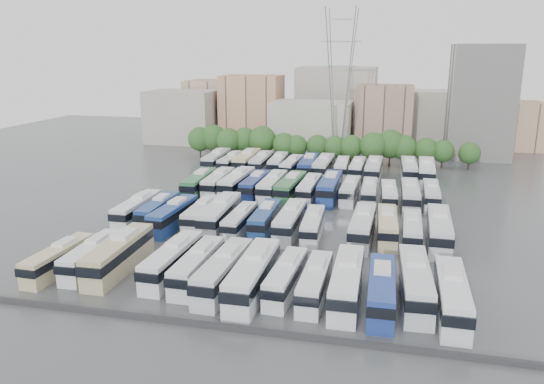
% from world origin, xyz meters
% --- Properties ---
extents(ground, '(220.00, 220.00, 0.00)m').
position_xyz_m(ground, '(0.00, 0.00, 0.00)').
color(ground, '#424447').
rests_on(ground, ground).
extents(parapet, '(56.00, 0.50, 0.50)m').
position_xyz_m(parapet, '(0.00, -33.00, 0.25)').
color(parapet, '#2D2D30').
rests_on(parapet, ground).
extents(tree_line, '(65.41, 7.75, 8.05)m').
position_xyz_m(tree_line, '(-2.59, 42.13, 4.34)').
color(tree_line, black).
rests_on(tree_line, ground).
extents(city_buildings, '(102.00, 35.00, 20.00)m').
position_xyz_m(city_buildings, '(-7.46, 71.86, 7.87)').
color(city_buildings, '#9E998E').
rests_on(city_buildings, ground).
extents(apartment_tower, '(14.00, 14.00, 26.00)m').
position_xyz_m(apartment_tower, '(34.00, 58.00, 13.00)').
color(apartment_tower, silver).
rests_on(apartment_tower, ground).
extents(electricity_pylon, '(9.00, 6.91, 33.83)m').
position_xyz_m(electricity_pylon, '(2.00, 50.00, 18.66)').
color(electricity_pylon, slate).
rests_on(electricity_pylon, ground).
extents(bus_r0_s0, '(2.80, 10.97, 3.41)m').
position_xyz_m(bus_r0_s0, '(-21.32, -25.02, 1.68)').
color(bus_r0_s0, '#C6BA88').
rests_on(bus_r0_s0, ground).
extents(bus_r0_s1, '(2.88, 11.23, 3.50)m').
position_xyz_m(bus_r0_s1, '(-18.12, -23.40, 1.72)').
color(bus_r0_s1, silver).
rests_on(bus_r0_s1, ground).
extents(bus_r0_s2, '(3.34, 13.36, 4.16)m').
position_xyz_m(bus_r0_s2, '(-14.82, -23.00, 2.04)').
color(bus_r0_s2, tan).
rests_on(bus_r0_s2, ground).
extents(bus_r0_s4, '(2.92, 12.22, 3.82)m').
position_xyz_m(bus_r0_s4, '(-8.31, -22.93, 1.87)').
color(bus_r0_s4, silver).
rests_on(bus_r0_s4, ground).
extents(bus_r0_s5, '(2.59, 11.72, 3.68)m').
position_xyz_m(bus_r0_s5, '(-5.04, -23.60, 1.80)').
color(bus_r0_s5, silver).
rests_on(bus_r0_s5, ground).
extents(bus_r0_s6, '(3.17, 12.78, 3.98)m').
position_xyz_m(bus_r0_s6, '(-1.68, -24.61, 1.96)').
color(bus_r0_s6, silver).
rests_on(bus_r0_s6, ground).
extents(bus_r0_s7, '(3.04, 13.55, 4.25)m').
position_xyz_m(bus_r0_s7, '(1.71, -25.16, 2.08)').
color(bus_r0_s7, silver).
rests_on(bus_r0_s7, ground).
extents(bus_r0_s8, '(2.84, 11.09, 3.45)m').
position_xyz_m(bus_r0_s8, '(4.98, -24.07, 1.70)').
color(bus_r0_s8, white).
rests_on(bus_r0_s8, ground).
extents(bus_r0_s9, '(2.41, 11.01, 3.45)m').
position_xyz_m(bus_r0_s9, '(8.13, -24.52, 1.70)').
color(bus_r0_s9, silver).
rests_on(bus_r0_s9, ground).
extents(bus_r0_s10, '(3.04, 13.01, 4.07)m').
position_xyz_m(bus_r0_s10, '(11.37, -24.36, 2.00)').
color(bus_r0_s10, silver).
rests_on(bus_r0_s10, ground).
extents(bus_r0_s11, '(2.90, 12.04, 3.76)m').
position_xyz_m(bus_r0_s11, '(14.83, -25.11, 1.85)').
color(bus_r0_s11, navy).
rests_on(bus_r0_s11, ground).
extents(bus_r0_s12, '(3.50, 13.28, 4.13)m').
position_xyz_m(bus_r0_s12, '(18.11, -23.01, 2.03)').
color(bus_r0_s12, silver).
rests_on(bus_r0_s12, ground).
extents(bus_r0_s13, '(2.83, 12.68, 3.98)m').
position_xyz_m(bus_r0_s13, '(21.47, -25.06, 1.95)').
color(bus_r0_s13, silver).
rests_on(bus_r0_s13, ground).
extents(bus_r1_s0, '(2.78, 12.21, 3.82)m').
position_xyz_m(bus_r1_s0, '(-21.38, -5.71, 1.88)').
color(bus_r1_s0, silver).
rests_on(bus_r1_s0, ground).
extents(bus_r1_s1, '(2.81, 11.61, 3.62)m').
position_xyz_m(bus_r1_s1, '(-18.29, -5.20, 1.78)').
color(bus_r1_s1, navy).
rests_on(bus_r1_s1, ground).
extents(bus_r1_s2, '(3.13, 12.21, 3.80)m').
position_xyz_m(bus_r1_s2, '(-15.06, -7.13, 1.87)').
color(bus_r1_s2, navy).
rests_on(bus_r1_s2, ground).
extents(bus_r1_s3, '(2.74, 11.37, 3.55)m').
position_xyz_m(bus_r1_s3, '(-11.46, -5.35, 1.74)').
color(bus_r1_s3, silver).
rests_on(bus_r1_s3, ground).
extents(bus_r1_s4, '(3.28, 13.24, 4.13)m').
position_xyz_m(bus_r1_s4, '(-8.45, -5.77, 2.03)').
color(bus_r1_s4, silver).
rests_on(bus_r1_s4, ground).
extents(bus_r1_s5, '(2.47, 10.83, 3.39)m').
position_xyz_m(bus_r1_s5, '(-5.18, -6.90, 1.66)').
color(bus_r1_s5, silver).
rests_on(bus_r1_s5, ground).
extents(bus_r1_s6, '(2.76, 11.54, 3.60)m').
position_xyz_m(bus_r1_s6, '(-1.89, -5.57, 1.77)').
color(bus_r1_s6, navy).
rests_on(bus_r1_s6, ground).
extents(bus_r1_s7, '(2.71, 12.32, 3.87)m').
position_xyz_m(bus_r1_s7, '(1.80, -6.01, 1.90)').
color(bus_r1_s7, silver).
rests_on(bus_r1_s7, ground).
extents(bus_r1_s8, '(2.92, 11.09, 3.45)m').
position_xyz_m(bus_r1_s8, '(5.03, -6.60, 1.69)').
color(bus_r1_s8, silver).
rests_on(bus_r1_s8, ground).
extents(bus_r1_s10, '(3.06, 12.78, 3.99)m').
position_xyz_m(bus_r1_s10, '(11.70, -6.25, 1.96)').
color(bus_r1_s10, silver).
rests_on(bus_r1_s10, ground).
extents(bus_r1_s11, '(3.07, 11.85, 3.69)m').
position_xyz_m(bus_r1_s11, '(14.89, -4.93, 1.81)').
color(bus_r1_s11, '#C9BA8A').
rests_on(bus_r1_s11, ground).
extents(bus_r1_s12, '(2.54, 11.13, 3.49)m').
position_xyz_m(bus_r1_s12, '(18.12, -5.82, 1.71)').
color(bus_r1_s12, silver).
rests_on(bus_r1_s12, ground).
extents(bus_r1_s13, '(3.22, 13.39, 4.18)m').
position_xyz_m(bus_r1_s13, '(21.53, -5.64, 2.05)').
color(bus_r1_s13, silver).
rests_on(bus_r1_s13, ground).
extents(bus_r2_s1, '(3.27, 12.78, 3.98)m').
position_xyz_m(bus_r2_s1, '(-18.02, 10.96, 1.95)').
color(bus_r2_s1, '#2E6C42').
rests_on(bus_r2_s1, ground).
extents(bus_r2_s2, '(3.04, 12.57, 3.92)m').
position_xyz_m(bus_r2_s2, '(-14.94, 12.36, 1.93)').
color(bus_r2_s2, silver).
rests_on(bus_r2_s2, ground).
extents(bus_r2_s3, '(3.26, 13.22, 4.12)m').
position_xyz_m(bus_r2_s3, '(-11.51, 12.58, 2.02)').
color(bus_r2_s3, silver).
rests_on(bus_r2_s3, ground).
extents(bus_r2_s4, '(2.81, 12.09, 3.78)m').
position_xyz_m(bus_r2_s4, '(-8.15, 12.37, 1.86)').
color(bus_r2_s4, navy).
rests_on(bus_r2_s4, ground).
extents(bus_r2_s5, '(2.84, 12.76, 4.00)m').
position_xyz_m(bus_r2_s5, '(-4.96, 11.94, 1.96)').
color(bus_r2_s5, silver).
rests_on(bus_r2_s5, ground).
extents(bus_r2_s6, '(3.47, 12.98, 4.03)m').
position_xyz_m(bus_r2_s6, '(-1.71, 11.76, 1.98)').
color(bus_r2_s6, '#2F6F3E').
rests_on(bus_r2_s6, ground).
extents(bus_r2_s7, '(2.71, 11.85, 3.71)m').
position_xyz_m(bus_r2_s7, '(1.45, 12.19, 1.82)').
color(bus_r2_s7, silver).
rests_on(bus_r2_s7, ground).
extents(bus_r2_s8, '(2.98, 13.32, 4.17)m').
position_xyz_m(bus_r2_s8, '(4.84, 13.05, 2.05)').
color(bus_r2_s8, navy).
rests_on(bus_r2_s8, ground).
extents(bus_r2_s9, '(2.70, 11.33, 3.54)m').
position_xyz_m(bus_r2_s9, '(8.28, 12.91, 1.74)').
color(bus_r2_s9, silver).
rests_on(bus_r2_s9, ground).
extents(bus_r2_s10, '(2.65, 11.03, 3.44)m').
position_xyz_m(bus_r2_s10, '(11.50, 12.90, 1.69)').
color(bus_r2_s10, silver).
rests_on(bus_r2_s10, ground).
extents(bus_r2_s11, '(3.02, 11.30, 3.51)m').
position_xyz_m(bus_r2_s11, '(14.75, 11.41, 1.72)').
color(bus_r2_s11, silver).
rests_on(bus_r2_s11, ground).
extents(bus_r2_s12, '(3.00, 12.69, 3.96)m').
position_xyz_m(bus_r2_s12, '(18.11, 11.17, 1.95)').
color(bus_r2_s12, silver).
rests_on(bus_r2_s12, ground).
extents(bus_r2_s13, '(2.66, 11.63, 3.64)m').
position_xyz_m(bus_r2_s13, '(21.49, 12.91, 1.79)').
color(bus_r2_s13, silver).
rests_on(bus_r2_s13, ground).
extents(bus_r3_s0, '(3.15, 12.91, 4.03)m').
position_xyz_m(bus_r3_s0, '(-21.63, 30.70, 1.98)').
color(bus_r3_s0, silver).
rests_on(bus_r3_s0, ground).
extents(bus_r3_s1, '(2.82, 11.90, 3.72)m').
position_xyz_m(bus_r3_s1, '(-18.10, 30.07, 1.82)').
color(bus_r3_s1, silver).
rests_on(bus_r3_s1, ground).
extents(bus_r3_s2, '(3.23, 13.66, 4.27)m').
position_xyz_m(bus_r3_s2, '(-14.83, 30.54, 2.10)').
color(bus_r3_s2, beige).
rests_on(bus_r3_s2, ground).
extents(bus_r3_s3, '(2.93, 12.44, 3.89)m').
position_xyz_m(bus_r3_s3, '(-11.76, 30.72, 1.91)').
color(bus_r3_s3, silver).
rests_on(bus_r3_s3, ground).
extents(bus_r3_s4, '(3.11, 11.96, 3.72)m').
position_xyz_m(bus_r3_s4, '(-8.30, 31.22, 1.83)').
color(bus_r3_s4, silver).
rests_on(bus_r3_s4, ground).
extents(bus_r3_s5, '(3.05, 11.69, 3.63)m').
position_xyz_m(bus_r3_s5, '(-4.99, 29.28, 1.78)').
color(bus_r3_s5, silver).
rests_on(bus_r3_s5, ground).
extents(bus_r3_s6, '(3.31, 13.28, 4.14)m').
position_xyz_m(bus_r3_s6, '(-1.49, 28.89, 2.03)').
color(bus_r3_s6, navy).
rests_on(bus_r3_s6, ground).
extents(bus_r3_s7, '(3.14, 13.22, 4.13)m').
position_xyz_m(bus_r3_s7, '(1.47, 29.20, 2.03)').
color(bus_r3_s7, silver).
rests_on(bus_r3_s7, ground).
extents(bus_r3_s8, '(2.84, 11.30, 3.52)m').
position_xyz_m(bus_r3_s8, '(5.02, 30.69, 1.73)').
color(bus_r3_s8, white).
rests_on(bus_r3_s8, ground).
extents(bus_r3_s9, '(2.69, 11.48, 3.59)m').
position_xyz_m(bus_r3_s9, '(8.18, 30.41, 1.76)').
color(bus_r3_s9, white).
rests_on(bus_r3_s9, ground).
extents(bus_r3_s10, '(3.09, 13.13, 4.11)m').
position_xyz_m(bus_r3_s10, '(11.45, 28.87, 2.02)').
color(bus_r3_s10, silver).
rests_on(bus_r3_s10, ground).
extents(bus_r3_s12, '(3.24, 13.06, 4.07)m').
position_xyz_m(bus_r3_s12, '(18.14, 30.26, 2.00)').
color(bus_r3_s12, silver).
rests_on(bus_r3_s12, ground).
extents(bus_r3_s13, '(3.34, 13.75, 4.29)m').
position_xyz_m(bus_r3_s13, '(21.39, 29.03, 2.11)').
color(bus_r3_s13, silver).
rests_on(bus_r3_s13, ground).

